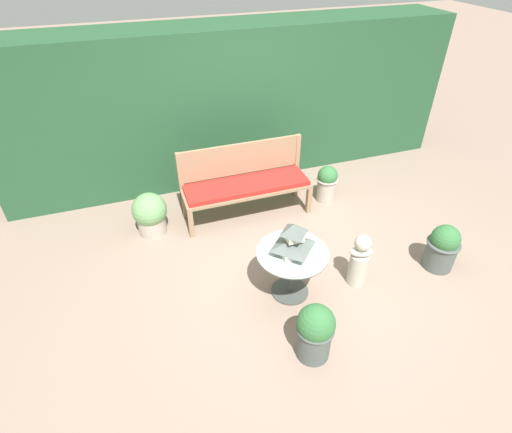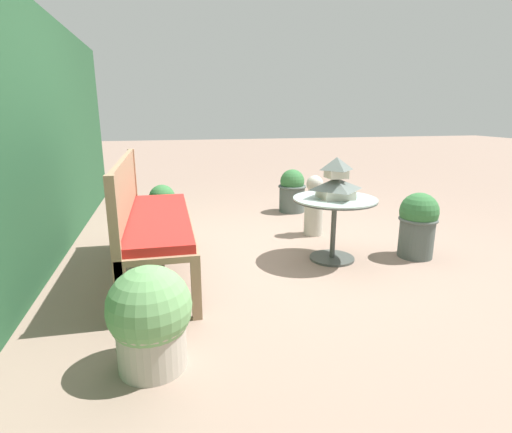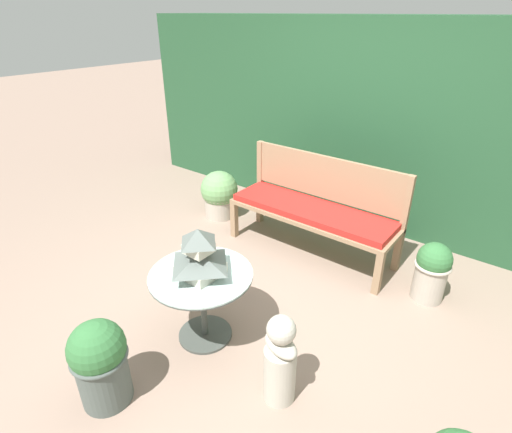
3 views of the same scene
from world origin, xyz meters
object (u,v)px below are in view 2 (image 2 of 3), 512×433
(garden_bench, at_px, (159,223))
(potted_plant_path_edge, at_px, (292,191))
(patio_table, at_px, (334,211))
(garden_bust, at_px, (314,207))
(potted_plant_bench_right, at_px, (150,318))
(pagoda_birdhouse, at_px, (336,181))
(potted_plant_table_far, at_px, (163,208))
(potted_plant_hedge_corner, at_px, (418,224))

(garden_bench, bearing_deg, potted_plant_path_edge, -43.65)
(patio_table, distance_m, garden_bust, 0.74)
(patio_table, relative_size, potted_plant_bench_right, 1.31)
(garden_bench, relative_size, pagoda_birdhouse, 4.66)
(garden_bust, height_order, potted_plant_table_far, garden_bust)
(patio_table, bearing_deg, garden_bench, 89.84)
(garden_bust, xyz_separation_m, potted_plant_table_far, (0.42, 1.53, -0.03))
(potted_plant_path_edge, distance_m, potted_plant_bench_right, 3.38)
(potted_plant_table_far, bearing_deg, pagoda_birdhouse, -128.48)
(patio_table, relative_size, pagoda_birdhouse, 2.04)
(garden_bench, bearing_deg, potted_plant_hedge_corner, -92.68)
(pagoda_birdhouse, relative_size, potted_plant_bench_right, 0.65)
(garden_bust, distance_m, potted_plant_bench_right, 2.52)
(potted_plant_table_far, distance_m, potted_plant_bench_right, 2.36)
(potted_plant_bench_right, bearing_deg, potted_plant_path_edge, -29.68)
(patio_table, relative_size, potted_plant_path_edge, 1.30)
(patio_table, bearing_deg, potted_plant_bench_right, 129.16)
(pagoda_birdhouse, height_order, potted_plant_bench_right, pagoda_birdhouse)
(potted_plant_path_edge, bearing_deg, potted_plant_hedge_corner, -162.49)
(potted_plant_path_edge, relative_size, potted_plant_bench_right, 1.01)
(patio_table, height_order, potted_plant_hedge_corner, potted_plant_hedge_corner)
(potted_plant_path_edge, bearing_deg, pagoda_birdhouse, 174.13)
(potted_plant_table_far, bearing_deg, garden_bust, -105.21)
(potted_plant_hedge_corner, distance_m, potted_plant_bench_right, 2.51)
(patio_table, relative_size, potted_plant_table_far, 1.37)
(pagoda_birdhouse, bearing_deg, potted_plant_hedge_corner, -97.54)
(garden_bench, height_order, potted_plant_table_far, potted_plant_table_far)
(garden_bench, distance_m, garden_bust, 1.72)
(garden_bust, bearing_deg, potted_plant_path_edge, 12.73)
(potted_plant_hedge_corner, bearing_deg, potted_plant_table_far, 60.41)
(potted_plant_table_far, xyz_separation_m, potted_plant_path_edge, (0.58, -1.62, -0.00))
(pagoda_birdhouse, distance_m, potted_plant_hedge_corner, 0.85)
(garden_bench, height_order, garden_bust, garden_bust)
(garden_bust, height_order, potted_plant_path_edge, garden_bust)
(patio_table, bearing_deg, potted_plant_path_edge, -5.87)
(patio_table, distance_m, potted_plant_hedge_corner, 0.77)
(garden_bench, relative_size, potted_plant_table_far, 3.14)
(potted_plant_path_edge, distance_m, potted_plant_hedge_corner, 1.91)
(garden_bust, bearing_deg, garden_bench, 132.33)
(pagoda_birdhouse, xyz_separation_m, potted_plant_hedge_corner, (-0.10, -0.75, -0.39))
(patio_table, bearing_deg, potted_plant_hedge_corner, -97.54)
(pagoda_birdhouse, distance_m, potted_plant_table_far, 1.89)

